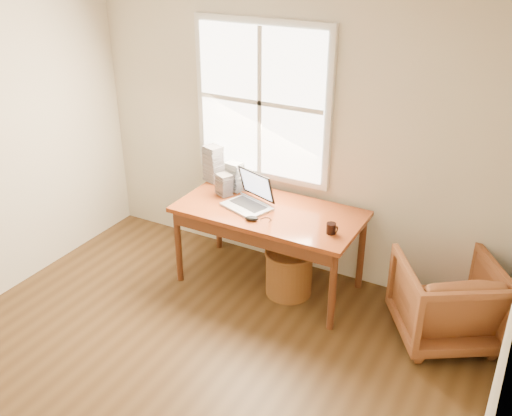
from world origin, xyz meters
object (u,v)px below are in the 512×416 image
Objects in this scene: desk at (269,212)px; coffee_mug at (331,228)px; laptop at (246,191)px; armchair at (446,300)px; cd_stack_a at (235,177)px; wicker_stool at (289,273)px.

coffee_mug is at bearing -12.44° from desk.
armchair is at bearing 21.24° from laptop.
armchair is 2.82× the size of cd_stack_a.
cd_stack_a is at bearing -176.68° from coffee_mug.
coffee_mug is at bearing -23.60° from armchair.
laptop is (-0.41, -0.02, 0.71)m from wicker_stool.
laptop is at bearing -44.36° from cd_stack_a.
laptop is 0.82m from coffee_mug.
wicker_stool is 0.82m from laptop.
laptop is (-0.19, -0.06, 0.18)m from desk.
desk is 0.64m from coffee_mug.
laptop is at bearing -29.84° from armchair.
desk is at bearing -23.97° from cd_stack_a.
desk is 18.21× the size of coffee_mug.
laptop is 1.71× the size of cd_stack_a.
laptop reaches higher than armchair.
cd_stack_a reaches higher than wicker_stool.
armchair is 1.04m from coffee_mug.
desk is 0.27m from laptop.
armchair is at bearing -0.00° from desk.
armchair is 2.10m from cd_stack_a.
desk is 2.14× the size of armchair.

